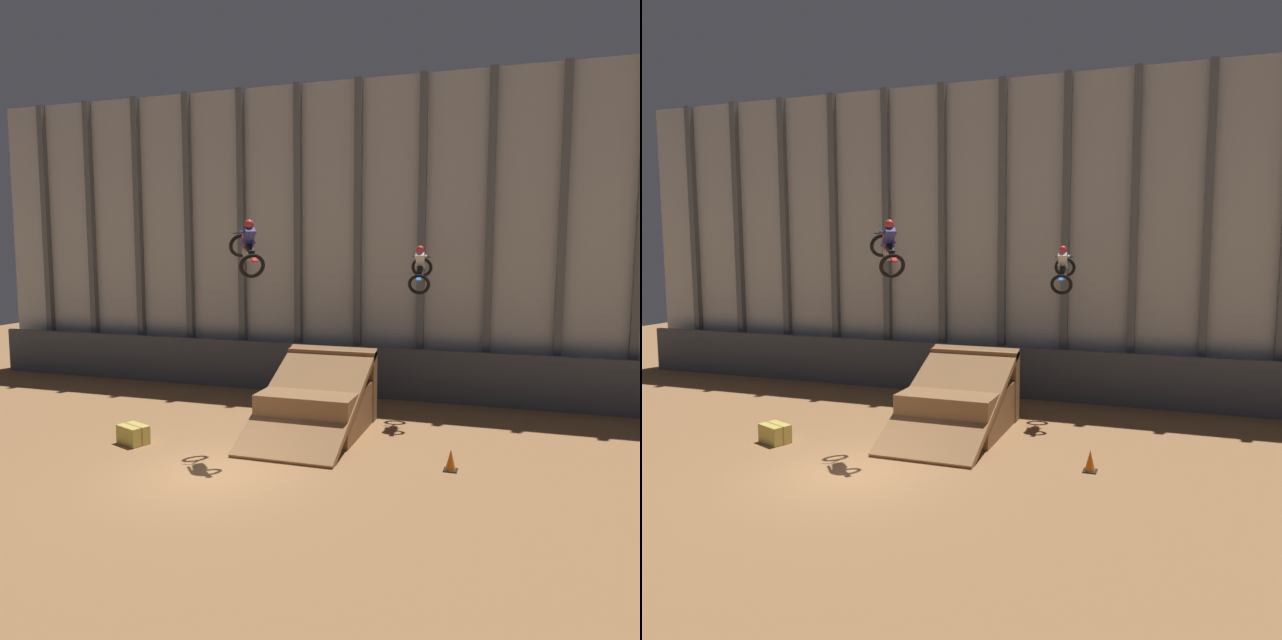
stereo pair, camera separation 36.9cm
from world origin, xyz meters
The scene contains 8 objects.
ground_plane centered at (0.00, 0.00, 0.00)m, with size 60.00×60.00×0.00m, color #996B42.
arena_back_wall centered at (0.00, 10.46, 6.20)m, with size 32.00×0.40×12.40m.
lower_barrier centered at (0.00, 9.52, 1.00)m, with size 31.36×0.20×2.00m.
dirt_ramp centered at (1.44, 4.88, 0.86)m, with size 3.07×5.24×2.55m.
rider_bike_left_air centered at (0.17, 2.24, 5.84)m, with size 1.61×1.77×1.68m.
rider_bike_right_air centered at (4.28, 7.15, 5.12)m, with size 0.88×1.89×1.67m.
traffic_cone_near_ramp centered at (5.95, 2.25, 0.28)m, with size 0.36×0.36×0.58m.
hay_bale_trackside centered at (-3.38, 1.62, 0.28)m, with size 1.06×0.89×0.57m.
Camera 1 is at (7.62, -13.91, 5.85)m, focal length 35.00 mm.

